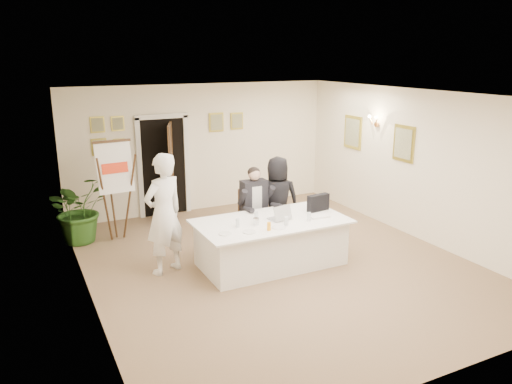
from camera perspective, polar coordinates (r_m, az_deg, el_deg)
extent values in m
plane|color=brown|center=(8.51, 2.38, -8.12)|extent=(7.00, 7.00, 0.00)
cube|color=white|center=(7.83, 2.61, 11.03)|extent=(6.00, 7.00, 0.02)
cube|color=white|center=(11.18, -6.21, 5.04)|extent=(6.00, 0.10, 2.80)
cube|color=white|center=(5.42, 20.77, -7.29)|extent=(6.00, 0.10, 2.80)
cube|color=white|center=(7.16, -19.07, -1.66)|extent=(0.10, 7.00, 2.80)
cube|color=white|center=(9.83, 18.03, 2.93)|extent=(0.10, 7.00, 2.80)
cube|color=black|center=(10.95, -10.53, 2.78)|extent=(0.92, 0.06, 2.10)
cube|color=white|center=(10.79, -13.13, 2.46)|extent=(0.10, 0.06, 2.20)
cube|color=white|center=(11.07, -7.90, 3.03)|extent=(0.10, 0.06, 2.20)
cube|color=black|center=(10.57, -9.63, 2.27)|extent=(0.33, 0.81, 2.02)
cube|color=white|center=(8.33, 1.74, -5.86)|extent=(2.30, 1.15, 0.75)
cube|color=white|center=(8.20, 1.76, -3.35)|extent=(2.48, 1.33, 0.03)
cube|color=white|center=(9.39, -15.92, 2.67)|extent=(0.67, 0.25, 0.92)
imported|color=white|center=(7.98, -10.48, -2.50)|extent=(0.84, 0.71, 1.96)
imported|color=black|center=(9.20, 2.48, -0.91)|extent=(0.92, 0.75, 1.62)
imported|color=#29571D|center=(9.82, -19.58, -1.80)|extent=(1.49, 1.43, 1.28)
cube|color=black|center=(8.71, 7.12, -1.22)|extent=(0.43, 0.16, 0.29)
cube|color=white|center=(8.42, 7.15, -2.72)|extent=(0.34, 0.25, 0.03)
cylinder|color=white|center=(7.58, -3.55, -4.78)|extent=(0.25, 0.25, 0.01)
cylinder|color=white|center=(7.65, -0.76, -4.58)|extent=(0.25, 0.25, 0.01)
cylinder|color=white|center=(7.84, 2.59, -4.07)|extent=(0.25, 0.25, 0.01)
cylinder|color=silver|center=(7.86, -2.12, -3.54)|extent=(0.08, 0.08, 0.14)
cylinder|color=silver|center=(7.95, 3.48, -3.34)|extent=(0.08, 0.08, 0.14)
cylinder|color=silver|center=(8.20, 6.07, -2.81)|extent=(0.07, 0.07, 0.14)
cylinder|color=silver|center=(8.21, 0.04, -2.70)|extent=(0.07, 0.07, 0.14)
cylinder|color=#FFA215|center=(7.71, 1.49, -3.95)|extent=(0.07, 0.07, 0.13)
cylinder|color=silver|center=(7.97, 0.01, -3.38)|extent=(0.12, 0.12, 0.11)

